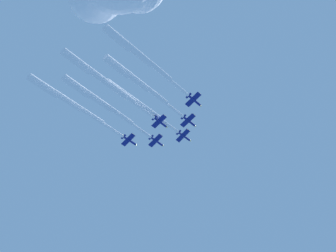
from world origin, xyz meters
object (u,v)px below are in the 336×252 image
jet_starboard_mid (67,101)px  jet_port_outer (139,55)px  jet_lead (136,102)px  jet_port_inner (99,101)px  jet_starboard_inner (137,81)px  jet_port_mid (100,78)px

jet_starboard_mid → jet_port_outer: bearing=-169.1°
jet_lead → jet_port_outer: jet_lead is taller
jet_lead → jet_port_inner: size_ratio=0.89×
jet_starboard_inner → jet_lead: bearing=-34.5°
jet_starboard_mid → jet_port_outer: 45.36m
jet_lead → jet_port_mid: (-3.29, 22.26, -2.37)m
jet_starboard_mid → jet_port_inner: bearing=-133.8°
jet_port_inner → jet_starboard_mid: 15.46m
jet_starboard_inner → jet_port_outer: size_ratio=0.98×
jet_lead → jet_port_mid: bearing=98.4°
jet_lead → jet_port_mid: jet_lead is taller
jet_lead → jet_starboard_inner: (-12.71, 8.73, -2.78)m
jet_lead → jet_port_inner: jet_lead is taller
jet_port_mid → jet_port_outer: bearing=-166.4°
jet_port_outer → jet_lead: bearing=-34.3°
jet_lead → jet_port_inner: (8.88, 14.52, -2.44)m
jet_lead → jet_port_inner: 17.19m
jet_port_inner → jet_port_mid: size_ratio=0.99×
jet_lead → jet_port_outer: 30.35m
jet_port_mid → jet_port_inner: bearing=-32.5°
jet_lead → jet_port_inner: bearing=58.5°
jet_lead → jet_starboard_inner: bearing=145.5°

